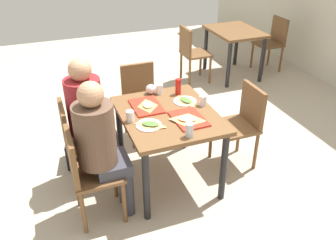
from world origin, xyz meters
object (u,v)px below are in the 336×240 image
Objects in this scene: chair_near_left at (77,138)px; chair_left_end at (140,96)px; person_in_brown_jacket at (101,141)px; pizza_slice_d at (150,124)px; paper_plate_near_edge at (149,125)px; soda_can at (189,130)px; background_table at (234,38)px; background_chair_near at (191,51)px; tray_red_far at (189,119)px; chair_near_right at (87,170)px; pizza_slice_a at (148,105)px; background_chair_far at (273,40)px; plastic_cup_c at (160,89)px; condiment_bottle at (178,87)px; paper_plate_center at (185,101)px; person_in_red at (90,112)px; plastic_cup_a at (203,100)px; chair_far_side at (243,120)px; pizza_slice_c at (186,100)px; plastic_cup_b at (130,116)px; tray_red_near at (146,106)px; main_table at (168,123)px.

chair_near_left is 1.03m from chair_left_end.
person_in_brown_jacket reaches higher than pizza_slice_d.
soda_can is at bearing 42.23° from paper_plate_near_edge.
background_chair_near is (-0.00, -0.73, -0.11)m from background_table.
chair_near_right is at bearing -85.34° from tray_red_far.
pizza_slice_a is at bearing 122.16° from chair_near_right.
pizza_slice_d is at bearing -51.55° from background_chair_far.
plastic_cup_c is at bearing 127.17° from chair_near_right.
soda_can is (0.68, 0.83, 0.30)m from chair_near_left.
person_in_brown_jacket is 5.73× the size of pizza_slice_a.
chair_near_right reaches higher than pizza_slice_d.
condiment_bottle is at bearing 119.33° from chair_near_right.
pizza_slice_a reaches higher than paper_plate_center.
soda_can reaches higher than chair_near_left.
paper_plate_center is at bearing -40.52° from background_table.
chair_left_end is 1.68m from background_chair_near.
background_table is at bearing 122.57° from chair_left_end.
person_in_red is at bearing -118.55° from tray_red_far.
chair_left_end is 1.11m from pizza_slice_d.
background_table is (-2.28, 1.77, -0.14)m from tray_red_far.
plastic_cup_c is at bearing -146.35° from paper_plate_center.
plastic_cup_a reaches higher than tray_red_far.
chair_far_side is 0.64m from paper_plate_center.
soda_can reaches higher than paper_plate_near_edge.
pizza_slice_d is (0.30, -0.46, 0.00)m from pizza_slice_c.
chair_near_right is at bearing -79.98° from paper_plate_near_edge.
pizza_slice_a is at bearing -55.04° from background_chair_far.
chair_near_right reaches higher than plastic_cup_b.
background_chair_far is (-2.13, 2.99, -0.29)m from plastic_cup_b.
plastic_cup_b and plastic_cup_c have the same top height.
tray_red_near is at bearing -164.50° from soda_can.
plastic_cup_a is at bearing 131.15° from tray_red_far.
pizza_slice_a is 0.31m from plastic_cup_c.
person_in_brown_jacket reaches higher than chair_left_end.
background_chair_far is at bearing 124.71° from tray_red_near.
plastic_cup_a reaches higher than pizza_slice_c.
condiment_bottle reaches higher than chair_far_side.
main_table is at bearing -42.09° from background_table.
paper_plate_center is at bearing -163.40° from pizza_slice_c.
background_chair_far reaches higher than background_table.
chair_near_right is 8.61× the size of plastic_cup_a.
tray_red_near is at bearing -34.30° from background_chair_near.
soda_can is at bearing 15.06° from pizza_slice_a.
condiment_bottle is at bearing -179.04° from pizza_slice_c.
chair_far_side is 2.13m from background_chair_near.
background_chair_far reaches higher than main_table.
plastic_cup_a is (-0.03, -0.45, 0.29)m from chair_far_side.
soda_can is at bearing -20.50° from pizza_slice_c.
main_table is 4.49× the size of pizza_slice_c.
plastic_cup_c is at bearing -47.24° from background_table.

